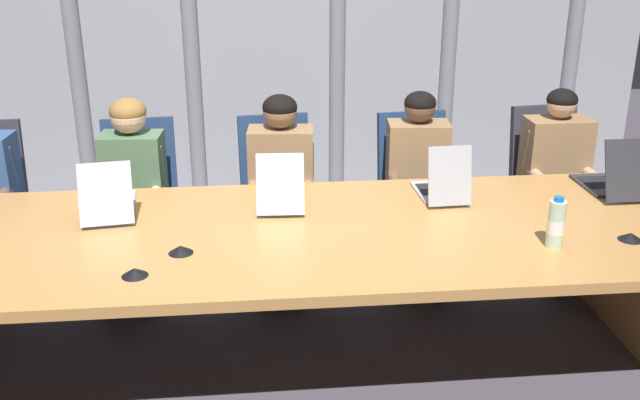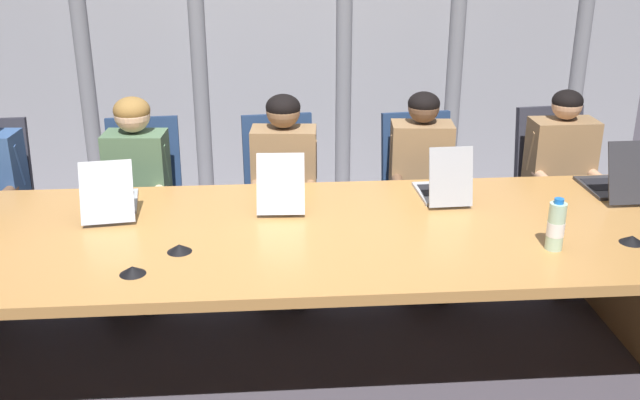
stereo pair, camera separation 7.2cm
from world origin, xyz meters
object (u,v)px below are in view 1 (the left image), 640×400
person_right_end (560,174)px  office_chair_left_mid (143,223)px  laptop_center (281,192)px  person_right_mid (419,178)px  laptop_right_end (610,180)px  office_chair_center (279,218)px  office_chair_right_end (549,207)px  laptop_right_mid (441,187)px  conference_mic_middle (181,249)px  person_left_mid (131,186)px  conference_mic_right_side (631,236)px  conference_mic_left_side (135,272)px  office_chair_right_mid (417,213)px  laptop_left_mid (109,201)px  person_center (281,181)px  water_bottle_primary (556,224)px

person_right_end → office_chair_left_mid: bearing=-93.8°
laptop_center → office_chair_left_mid: size_ratio=0.48×
laptop_center → person_right_mid: size_ratio=0.40×
laptop_center → laptop_right_end: laptop_right_end is taller
office_chair_center → person_right_end: (1.70, -0.16, 0.29)m
office_chair_center → office_chair_right_end: office_chair_right_end is taller
laptop_right_mid → conference_mic_middle: 1.41m
person_left_mid → person_right_mid: same height
conference_mic_middle → conference_mic_right_side: size_ratio=1.00×
conference_mic_left_side → conference_mic_middle: same height
office_chair_right_mid → person_right_end: size_ratio=0.84×
laptop_center → person_right_end: bearing=-70.5°
laptop_right_end → laptop_left_mid: bearing=89.7°
laptop_center → person_center: (0.02, 0.52, -0.13)m
laptop_right_end → conference_mic_right_side: (-0.19, -0.61, -0.04)m
office_chair_center → laptop_right_end: bearing=62.5°
laptop_center → laptop_right_mid: laptop_right_mid is taller
laptop_center → office_chair_center: (0.02, 0.68, -0.43)m
office_chair_left_mid → person_right_mid: 1.69m
laptop_center → office_chair_right_end: (1.74, 0.68, -0.42)m
person_center → conference_mic_right_side: 1.92m
laptop_right_mid → conference_mic_middle: bearing=110.5°
office_chair_center → person_right_end: person_right_end is taller
laptop_right_mid → conference_mic_left_side: laptop_right_mid is taller
laptop_left_mid → office_chair_center: (0.87, 0.72, -0.43)m
laptop_left_mid → person_left_mid: bearing=-9.2°
person_right_mid → water_bottle_primary: 1.24m
office_chair_right_end → water_bottle_primary: (-0.56, -1.34, 0.48)m
laptop_left_mid → office_chair_right_mid: bearing=-74.7°
laptop_right_mid → person_left_mid: bearing=70.0°
office_chair_center → conference_mic_right_side: size_ratio=8.86×
laptop_right_mid → person_left_mid: person_left_mid is taller
laptop_left_mid → person_right_mid: size_ratio=0.43×
laptop_center → office_chair_left_mid: bearing=52.6°
laptop_left_mid → conference_mic_middle: size_ratio=4.48×
laptop_right_mid → laptop_right_end: 0.92m
laptop_left_mid → office_chair_right_end: 2.73m
office_chair_left_mid → laptop_left_mid: bearing=-7.4°
laptop_left_mid → office_chair_right_mid: laptop_left_mid is taller
office_chair_left_mid → office_chair_right_mid: (1.69, -0.00, -0.00)m
laptop_right_end → water_bottle_primary: size_ratio=1.88×
person_right_mid → person_right_end: (0.87, 0.00, -0.00)m
office_chair_right_end → conference_mic_middle: size_ratio=9.01×
laptop_right_end → person_right_mid: 1.06m
person_left_mid → office_chair_right_mid: bearing=100.1°
laptop_center → person_center: bearing=0.1°
office_chair_right_mid → person_center: size_ratio=0.84×
person_right_mid → conference_mic_middle: bearing=-45.1°
office_chair_left_mid → conference_mic_right_side: 2.73m
laptop_right_end → person_left_mid: bearing=77.6°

